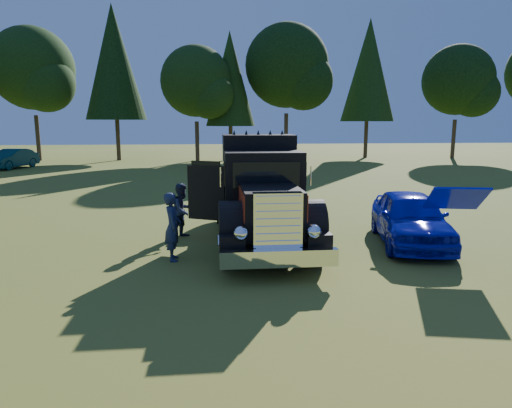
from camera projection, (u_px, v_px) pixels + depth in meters
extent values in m
plane|color=#425F1C|center=(322.00, 252.00, 11.97)|extent=(120.00, 120.00, 0.00)
cylinder|color=#2D2116|center=(38.00, 138.00, 40.21)|extent=(0.36, 0.36, 3.96)
sphere|color=black|center=(32.00, 68.00, 39.16)|extent=(7.04, 7.04, 7.04)
sphere|color=black|center=(46.00, 83.00, 38.66)|extent=(4.84, 4.84, 4.84)
cylinder|color=#2D2116|center=(118.00, 134.00, 40.34)|extent=(0.36, 0.36, 4.68)
cone|color=black|center=(114.00, 62.00, 39.26)|extent=(5.20, 5.20, 9.75)
cylinder|color=#2D2116|center=(197.00, 141.00, 40.16)|extent=(0.36, 0.36, 3.42)
sphere|color=black|center=(196.00, 81.00, 39.25)|extent=(6.08, 6.08, 6.08)
sphere|color=black|center=(209.00, 94.00, 38.82)|extent=(4.18, 4.18, 4.18)
cylinder|color=#2D2116|center=(286.00, 137.00, 41.37)|extent=(0.36, 0.36, 4.14)
sphere|color=black|center=(287.00, 66.00, 40.27)|extent=(7.36, 7.36, 7.36)
sphere|color=black|center=(304.00, 81.00, 39.75)|extent=(5.06, 5.06, 5.06)
cylinder|color=#2D2116|center=(366.00, 134.00, 43.59)|extent=(0.36, 0.36, 4.50)
cone|color=black|center=(369.00, 70.00, 42.55)|extent=(5.00, 5.00, 9.38)
cylinder|color=#2D2116|center=(453.00, 139.00, 42.99)|extent=(0.36, 0.36, 3.60)
sphere|color=black|center=(458.00, 80.00, 42.03)|extent=(6.40, 6.40, 6.40)
sphere|color=black|center=(474.00, 93.00, 41.58)|extent=(4.40, 4.40, 4.40)
cylinder|color=#2D2116|center=(231.00, 138.00, 41.25)|extent=(0.36, 0.36, 3.95)
cone|color=black|center=(230.00, 79.00, 40.34)|extent=(4.39, 4.39, 8.23)
cylinder|color=black|center=(227.00, 244.00, 10.67)|extent=(0.32, 1.10, 1.10)
cylinder|color=black|center=(315.00, 242.00, 10.87)|extent=(0.32, 1.10, 1.10)
cylinder|color=black|center=(222.00, 207.00, 15.37)|extent=(0.32, 1.10, 1.10)
cylinder|color=black|center=(283.00, 206.00, 15.57)|extent=(0.32, 1.10, 1.10)
cylinder|color=black|center=(231.00, 207.00, 15.40)|extent=(0.32, 1.10, 1.10)
cylinder|color=black|center=(274.00, 206.00, 15.54)|extent=(0.32, 1.10, 1.10)
cube|color=black|center=(259.00, 217.00, 13.30)|extent=(1.60, 6.40, 0.28)
cube|color=white|center=(279.00, 258.00, 9.54)|extent=(2.50, 0.22, 0.36)
cube|color=white|center=(277.00, 223.00, 9.71)|extent=(1.05, 0.30, 1.30)
cube|color=black|center=(271.00, 211.00, 10.73)|extent=(1.35, 1.80, 1.10)
cube|color=maroon|center=(242.00, 203.00, 10.63)|extent=(0.02, 1.80, 0.60)
cube|color=maroon|center=(300.00, 202.00, 10.77)|extent=(0.02, 1.80, 0.60)
cylinder|color=black|center=(231.00, 227.00, 10.61)|extent=(0.55, 1.24, 1.24)
cylinder|color=black|center=(311.00, 225.00, 10.79)|extent=(0.55, 1.24, 1.24)
sphere|color=white|center=(241.00, 233.00, 9.61)|extent=(0.32, 0.32, 0.32)
sphere|color=white|center=(314.00, 232.00, 9.76)|extent=(0.32, 0.32, 0.32)
cube|color=black|center=(263.00, 191.00, 12.21)|extent=(2.05, 1.30, 2.10)
cube|color=black|center=(266.00, 175.00, 11.46)|extent=(1.70, 0.05, 0.65)
cube|color=black|center=(258.00, 177.00, 13.45)|extent=(2.05, 1.30, 2.50)
cube|color=black|center=(253.00, 195.00, 15.20)|extent=(2.00, 2.00, 0.35)
cube|color=black|center=(206.00, 193.00, 12.48)|extent=(1.02, 0.52, 1.50)
cube|color=maroon|center=(206.00, 198.00, 12.55)|extent=(0.78, 0.38, 0.75)
imported|color=#0713A4|center=(410.00, 218.00, 12.69)|extent=(2.59, 4.60, 1.48)
cube|color=#0713A4|center=(456.00, 199.00, 10.95)|extent=(1.46, 1.18, 0.67)
imported|color=#1E3048|center=(173.00, 227.00, 11.13)|extent=(0.45, 0.65, 1.69)
imported|color=#202D4C|center=(183.00, 210.00, 13.37)|extent=(0.97, 0.99, 1.61)
imported|color=#093839|center=(12.00, 159.00, 33.33)|extent=(2.67, 4.59, 1.43)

